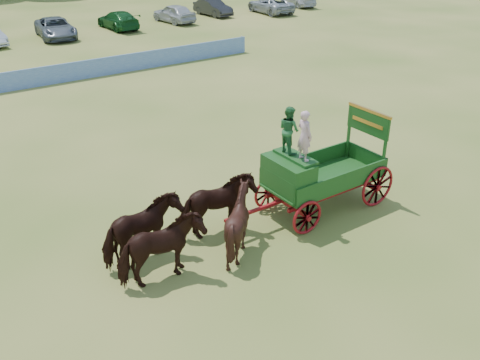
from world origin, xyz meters
name	(u,v)px	position (x,y,z in m)	size (l,w,h in m)	color
ground	(261,214)	(0.00, 0.00, 0.00)	(160.00, 160.00, 0.00)	#9E8C47
horse_lead_left	(161,251)	(-4.18, -1.29, 0.95)	(1.02, 2.25, 1.90)	black
horse_lead_right	(142,231)	(-4.18, -0.19, 0.95)	(1.02, 2.25, 1.90)	black
horse_wheel_left	(238,222)	(-1.78, -1.29, 0.95)	(1.53, 1.73, 1.90)	black
horse_wheel_right	(217,206)	(-1.78, -0.19, 0.95)	(1.02, 2.25, 1.90)	black
farm_dray	(307,168)	(1.20, -0.72, 1.58)	(6.00, 2.00, 3.67)	maroon
sponsor_banner	(53,75)	(-1.00, 18.00, 0.53)	(26.00, 0.08, 1.05)	#1F50A8
parked_cars	(16,31)	(0.15, 30.19, 0.75)	(55.63, 6.86, 1.64)	silver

